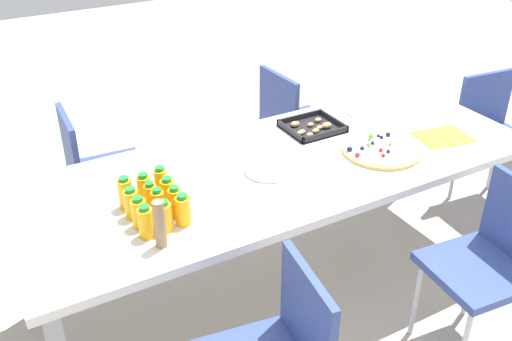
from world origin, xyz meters
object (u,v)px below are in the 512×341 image
at_px(juice_bottle_8, 168,193).
at_px(juice_bottle_10, 144,189).
at_px(juice_bottle_0, 146,222).
at_px(cardboard_tube, 160,224).
at_px(chair_far_left, 96,167).
at_px(juice_bottle_6, 132,203).
at_px(fruit_pizza, 381,150).
at_px(chair_far_right, 293,120).
at_px(juice_bottle_4, 158,206).
at_px(juice_bottle_11, 161,183).
at_px(napkin_stack, 364,114).
at_px(chair_near_right, 492,257).
at_px(plate_stack, 268,170).
at_px(paper_folder, 443,137).
at_px(snack_tray, 312,127).
at_px(juice_bottle_1, 164,217).
at_px(juice_bottle_5, 175,202).
at_px(juice_bottle_7, 151,198).
at_px(chair_end, 494,130).
at_px(juice_bottle_9, 126,194).
at_px(party_table, 281,174).
at_px(juice_bottle_2, 183,210).
at_px(juice_bottle_3, 139,213).

bearing_deg(juice_bottle_8, juice_bottle_10, 132.91).
relative_size(juice_bottle_0, cardboard_tube, 0.70).
xyz_separation_m(chair_far_left, juice_bottle_6, (-0.07, -0.88, 0.30)).
height_order(chair_far_left, fruit_pizza, chair_far_left).
distance_m(chair_far_right, juice_bottle_0, 1.69).
bearing_deg(juice_bottle_4, juice_bottle_6, 135.75).
height_order(juice_bottle_10, juice_bottle_11, juice_bottle_11).
bearing_deg(chair_far_right, napkin_stack, 6.50).
bearing_deg(chair_near_right, chair_far_left, 43.93).
relative_size(juice_bottle_4, plate_stack, 0.69).
height_order(juice_bottle_6, paper_folder, juice_bottle_6).
height_order(juice_bottle_0, snack_tray, juice_bottle_0).
relative_size(juice_bottle_1, plate_stack, 0.62).
bearing_deg(juice_bottle_5, juice_bottle_7, 131.34).
distance_m(juice_bottle_0, cardboard_tube, 0.09).
height_order(chair_near_right, fruit_pizza, chair_near_right).
distance_m(juice_bottle_0, napkin_stack, 1.49).
xyz_separation_m(juice_bottle_5, paper_folder, (1.44, -0.02, -0.06)).
height_order(chair_end, cardboard_tube, cardboard_tube).
distance_m(chair_near_right, juice_bottle_10, 1.50).
bearing_deg(chair_end, cardboard_tube, 15.27).
xyz_separation_m(chair_far_right, juice_bottle_9, (-1.32, -0.78, 0.30)).
bearing_deg(party_table, chair_far_left, 129.79).
relative_size(chair_near_right, chair_end, 1.00).
xyz_separation_m(chair_far_right, juice_bottle_2, (-1.17, -1.01, 0.30)).
bearing_deg(juice_bottle_5, juice_bottle_4, -179.59).
relative_size(juice_bottle_11, snack_tray, 0.52).
distance_m(chair_near_right, paper_folder, 0.71).
relative_size(juice_bottle_4, fruit_pizza, 0.39).
bearing_deg(snack_tray, cardboard_tube, -152.60).
relative_size(juice_bottle_7, fruit_pizza, 0.35).
relative_size(chair_near_right, plate_stack, 3.83).
distance_m(juice_bottle_0, snack_tray, 1.17).
bearing_deg(juice_bottle_1, juice_bottle_3, 136.12).
bearing_deg(juice_bottle_6, juice_bottle_11, 26.12).
bearing_deg(chair_far_right, party_table, -39.62).
relative_size(party_table, juice_bottle_9, 17.34).
relative_size(chair_end, plate_stack, 3.83).
height_order(juice_bottle_10, fruit_pizza, juice_bottle_10).
bearing_deg(juice_bottle_11, juice_bottle_4, -115.46).
bearing_deg(juice_bottle_2, juice_bottle_6, 137.74).
bearing_deg(cardboard_tube, juice_bottle_2, 35.17).
bearing_deg(juice_bottle_6, napkin_stack, 12.43).
distance_m(juice_bottle_9, juice_bottle_11, 0.15).
bearing_deg(juice_bottle_10, snack_tray, 13.05).
distance_m(juice_bottle_5, plate_stack, 0.52).
xyz_separation_m(chair_far_right, chair_near_right, (0.00, -1.57, 0.00)).
bearing_deg(chair_end, juice_bottle_2, 13.45).
xyz_separation_m(juice_bottle_0, cardboard_tube, (0.03, -0.08, 0.03)).
relative_size(juice_bottle_7, napkin_stack, 0.89).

